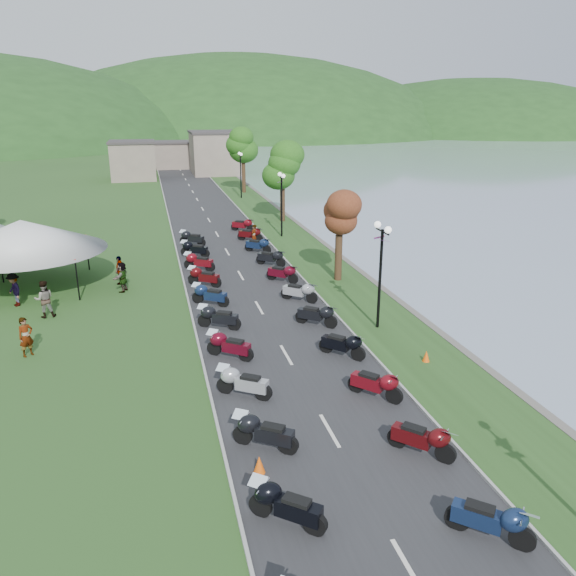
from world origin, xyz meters
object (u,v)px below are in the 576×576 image
pedestrian_b (47,317)px  pedestrian_c (17,306)px  pedestrian_a (29,356)px  vendor_tent_main (25,254)px

pedestrian_b → pedestrian_c: 2.80m
pedestrian_b → pedestrian_a: bearing=80.7°
pedestrian_a → pedestrian_b: pedestrian_b is taller
vendor_tent_main → pedestrian_b: (1.69, -5.32, -2.00)m
pedestrian_c → pedestrian_a: bearing=-16.2°
pedestrian_b → vendor_tent_main: bearing=-81.4°
vendor_tent_main → pedestrian_b: vendor_tent_main is taller
vendor_tent_main → pedestrian_c: 3.76m
pedestrian_a → pedestrian_b: (0.02, 4.69, 0.00)m
pedestrian_a → pedestrian_c: 7.05m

